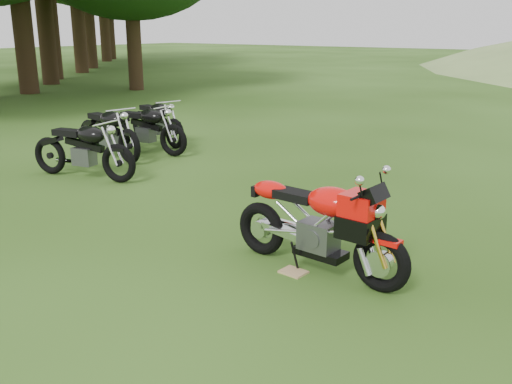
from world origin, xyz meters
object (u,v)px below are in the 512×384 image
Objects in this scene: vintage_moto_c at (145,127)px; vintage_moto_b at (82,148)px; vintage_moto_a at (108,130)px; vintage_moto_d at (157,120)px; sport_motorcycle at (318,217)px; plywood_board at (293,272)px.

vintage_moto_b is at bearing -78.38° from vintage_moto_c.
vintage_moto_a is 1.03× the size of vintage_moto_d.
sport_motorcycle is 1.00× the size of vintage_moto_d.
plywood_board is 4.98m from vintage_moto_b.
sport_motorcycle is 5.07m from vintage_moto_b.
vintage_moto_d is (-5.96, 3.88, 0.50)m from plywood_board.
vintage_moto_d is (-0.47, 0.78, -0.00)m from vintage_moto_c.
vintage_moto_a is at bearing 112.58° from vintage_moto_b.
vintage_moto_c is at bearing 150.50° from plywood_board.
plywood_board is 7.13m from vintage_moto_d.
vintage_moto_b is 2.09m from vintage_moto_c.
vintage_moto_b reaches higher than plywood_board.
sport_motorcycle is 1.00× the size of vintage_moto_c.
plywood_board is 0.13× the size of vintage_moto_b.
vintage_moto_a reaches higher than vintage_moto_d.
vintage_moto_d is at bearing 152.18° from sport_motorcycle.
vintage_moto_b reaches higher than vintage_moto_c.
vintage_moto_d is at bearing 114.27° from vintage_moto_c.
vintage_moto_c is at bearing 95.84° from vintage_moto_b.
sport_motorcycle is 7.14m from vintage_moto_d.
vintage_moto_b is at bearing -54.56° from vintage_moto_d.
vintage_moto_b is (-4.98, 0.94, -0.06)m from sport_motorcycle.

